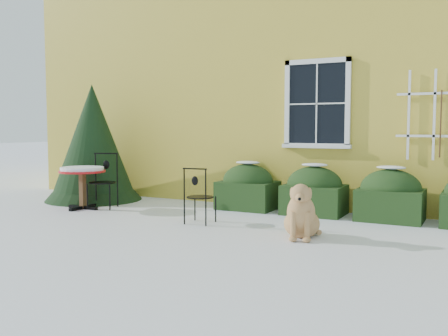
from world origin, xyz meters
The scene contains 8 objects.
ground centered at (0.00, 0.00, 0.00)m, with size 80.00×80.00×0.00m, color white.
house centered at (0.00, 7.00, 3.22)m, with size 12.40×8.40×6.40m.
hedge_row centered at (1.65, 2.55, 0.40)m, with size 4.95×0.80×0.91m.
evergreen_shrub centered at (-3.72, 2.11, 0.99)m, with size 2.02×2.02×2.45m.
bistro_table centered at (-3.07, 1.09, 0.67)m, with size 0.86×0.86×0.80m.
patio_chair_near centered at (-0.37, 0.85, 0.45)m, with size 0.44×0.43×0.91m.
patio_chair_far centered at (-2.82, 1.39, 0.53)m, with size 0.60×0.60×1.05m.
dog centered at (1.43, 0.58, 0.32)m, with size 0.63×0.90×0.80m.
Camera 1 is at (3.64, -5.98, 1.53)m, focal length 40.00 mm.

